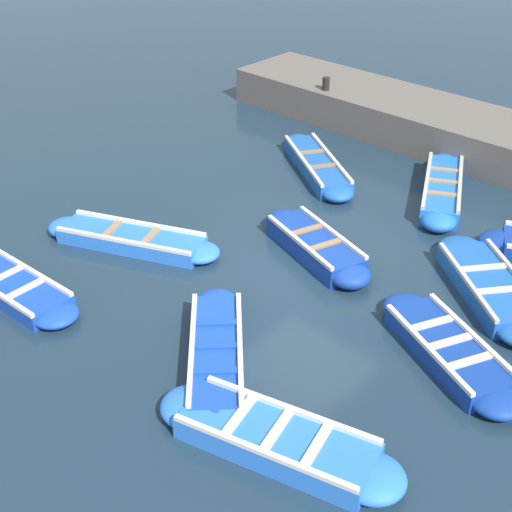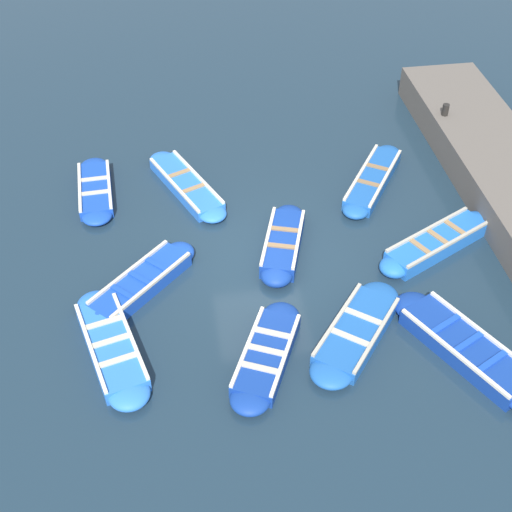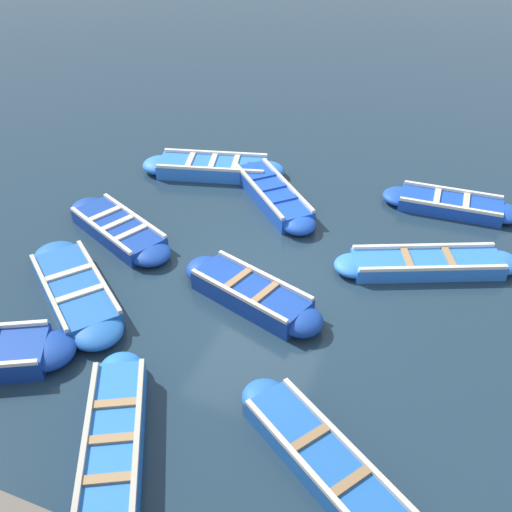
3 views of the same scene
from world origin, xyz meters
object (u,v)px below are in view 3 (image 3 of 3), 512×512
Objects in this scene: boat_bow_out at (273,194)px; boat_outer_right at (118,230)px; boat_end_of_row at (251,294)px; boat_alongside at (75,290)px; boat_far_corner at (113,448)px; boat_outer_left at (427,264)px; boat_mid_row at (450,204)px; boat_tucked at (329,466)px; boat_broadside at (213,168)px.

boat_outer_right is at bearing -45.06° from boat_bow_out.
boat_end_of_row is 0.96× the size of boat_alongside.
boat_far_corner reaches higher than boat_bow_out.
boat_outer_left is (1.38, 3.84, -0.03)m from boat_bow_out.
boat_outer_right is 1.03× the size of boat_end_of_row.
boat_mid_row is at bearing 133.07° from boat_alongside.
boat_mid_row is 7.81m from boat_tucked.
boat_end_of_row is at bearing -52.72° from boat_outer_left.
boat_mid_row is 0.88× the size of boat_far_corner.
boat_tucked is 1.05× the size of boat_alongside.
boat_tucked is (3.01, 2.37, -0.03)m from boat_end_of_row.
boat_mid_row is 0.85× the size of boat_outer_left.
boat_tucked is at bearing -6.15° from boat_outer_left.
boat_broadside is 8.48m from boat_far_corner.
boat_broadside is at bearing 175.90° from boat_alongside.
boat_alongside is at bearing -4.10° from boat_broadside.
boat_tucked is (7.78, -0.73, 0.02)m from boat_mid_row.
boat_bow_out is at bearing -177.42° from boat_far_corner.
boat_mid_row is at bearing 146.99° from boat_end_of_row.
boat_far_corner reaches higher than boat_tucked.
boat_outer_right is at bearing -79.17° from boat_outer_left.
boat_tucked reaches higher than boat_outer_right.
boat_outer_left is at bearing 100.83° from boat_outer_right.
boat_outer_right is 7.62m from boat_mid_row.
boat_outer_left is at bearing 173.85° from boat_tucked.
boat_outer_right reaches higher than boat_outer_left.
boat_end_of_row is at bearing -141.82° from boat_tucked.
boat_far_corner is (4.87, 2.96, 0.04)m from boat_outer_right.
boat_outer_left is at bearing 150.18° from boat_far_corner.
boat_outer_left is (-1.24, 6.46, -0.01)m from boat_outer_right.
boat_mid_row is 2.54m from boat_outer_left.
boat_broadside reaches higher than boat_outer_left.
boat_tucked is at bearing 35.11° from boat_broadside.
boat_alongside is at bearing -109.11° from boat_tucked.
boat_bow_out is 5.23m from boat_alongside.
boat_outer_left is at bearing -3.65° from boat_mid_row.
boat_alongside is 6.96m from boat_outer_left.
boat_broadside reaches higher than boat_mid_row.
boat_bow_out reaches higher than boat_tucked.
boat_tucked is at bearing -5.34° from boat_mid_row.
boat_outer_right is 0.91× the size of boat_far_corner.
boat_end_of_row and boat_far_corner have the same top height.
boat_broadside is 1.12× the size of boat_alongside.
boat_outer_right is 6.58m from boat_outer_left.
boat_end_of_row is 1.05× the size of boat_bow_out.
boat_end_of_row reaches higher than boat_alongside.
boat_broadside is 8.96m from boat_tucked.
boat_tucked is 0.94× the size of boat_outer_left.
boat_outer_right is 1.09× the size of boat_bow_out.
boat_tucked is (7.33, 5.15, -0.01)m from boat_broadside.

